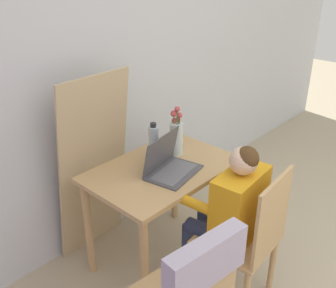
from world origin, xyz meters
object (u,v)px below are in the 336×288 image
chair_occupied (248,240)px  laptop (169,164)px  person_seated (231,208)px  flower_vase (176,136)px  water_bottle (153,143)px

chair_occupied → laptop: bearing=-89.2°
person_seated → flower_vase: size_ratio=3.02×
flower_vase → laptop: bearing=-149.1°
chair_occupied → person_seated: bearing=-90.0°
person_seated → chair_occupied: bearing=90.0°
laptop → flower_vase: bearing=20.0°
chair_occupied → flower_vase: bearing=-107.5°
flower_vase → water_bottle: flower_vase is taller
person_seated → laptop: person_seated is taller
chair_occupied → water_bottle: size_ratio=3.53×
person_seated → laptop: bearing=-89.0°
chair_occupied → laptop: (-0.05, 0.55, 0.30)m
flower_vase → water_bottle: bearing=163.6°
person_seated → water_bottle: person_seated is taller
laptop → flower_vase: flower_vase is taller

